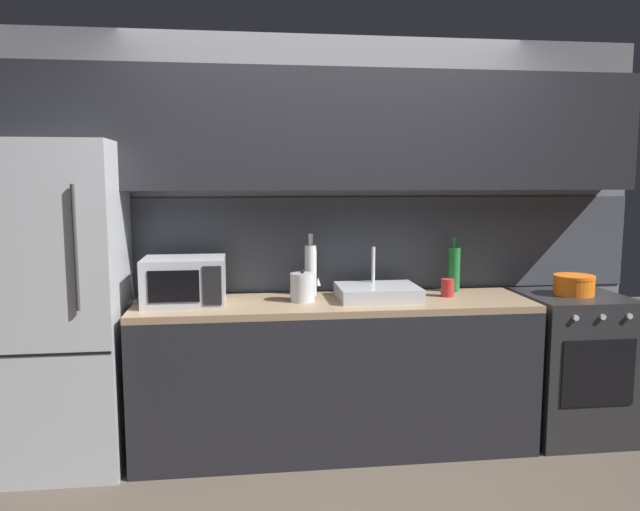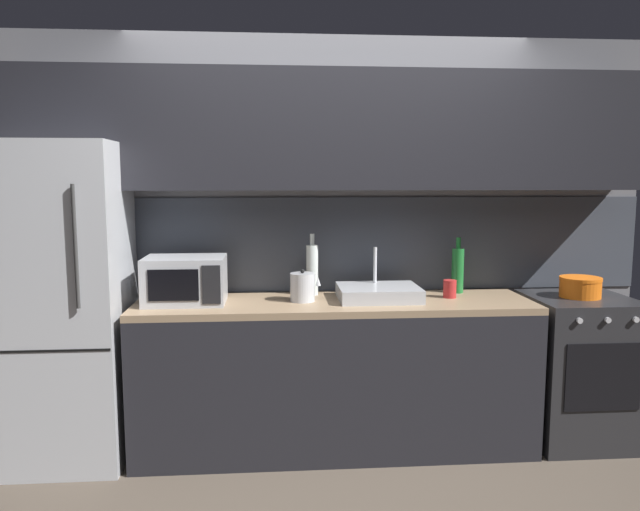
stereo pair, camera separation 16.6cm
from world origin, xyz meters
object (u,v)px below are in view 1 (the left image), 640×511
refrigerator (61,306)px  cooking_pot (574,285)px  microwave (184,281)px  kettle (303,287)px  oven_range (571,365)px  wine_bottle_clear (311,269)px  wine_bottle_green (454,269)px  mug_red (447,288)px

refrigerator → cooking_pot: refrigerator is taller
refrigerator → microwave: (0.68, 0.02, 0.12)m
cooking_pot → kettle: bearing=179.5°
oven_range → wine_bottle_clear: wine_bottle_clear is taller
wine_bottle_green → mug_red: 0.21m
wine_bottle_clear → cooking_pot: size_ratio=1.55×
mug_red → cooking_pot: (0.80, -0.05, 0.01)m
oven_range → microwave: size_ratio=1.96×
microwave → wine_bottle_clear: wine_bottle_clear is taller
wine_bottle_green → cooking_pot: 0.74m
refrigerator → oven_range: size_ratio=2.02×
wine_bottle_green → mug_red: size_ratio=3.26×
microwave → wine_bottle_green: 1.68m
refrigerator → wine_bottle_green: (2.35, 0.21, 0.14)m
wine_bottle_green → wine_bottle_clear: 0.92m
wine_bottle_clear → mug_red: (0.83, -0.16, -0.11)m
refrigerator → kettle: bearing=0.6°
mug_red → cooking_pot: cooking_pot is taller
oven_range → wine_bottle_clear: 1.75m
kettle → mug_red: 0.90m
microwave → refrigerator: bearing=-178.4°
microwave → wine_bottle_clear: size_ratio=1.21×
wine_bottle_green → mug_red: (-0.10, -0.16, -0.09)m
microwave → cooking_pot: bearing=-0.4°
microwave → mug_red: (1.58, 0.03, -0.08)m
refrigerator → microwave: refrigerator is taller
refrigerator → kettle: size_ratio=9.53×
wine_bottle_green → mug_red: wine_bottle_green is taller
wine_bottle_clear → mug_red: size_ratio=3.54×
oven_range → cooking_pot: (-0.01, 0.00, 0.51)m
oven_range → wine_bottle_green: size_ratio=2.56×
microwave → kettle: size_ratio=2.41×
kettle → microwave: bearing=179.6°
kettle → mug_red: size_ratio=1.77×
refrigerator → cooking_pot: size_ratio=7.38×
refrigerator → mug_red: size_ratio=16.89×
refrigerator → wine_bottle_green: size_ratio=5.18×
wine_bottle_clear → cooking_pot: bearing=-7.2°
refrigerator → wine_bottle_green: refrigerator is taller
refrigerator → oven_range: refrigerator is taller
mug_red → wine_bottle_clear: bearing=169.3°
kettle → mug_red: (0.90, 0.04, -0.03)m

